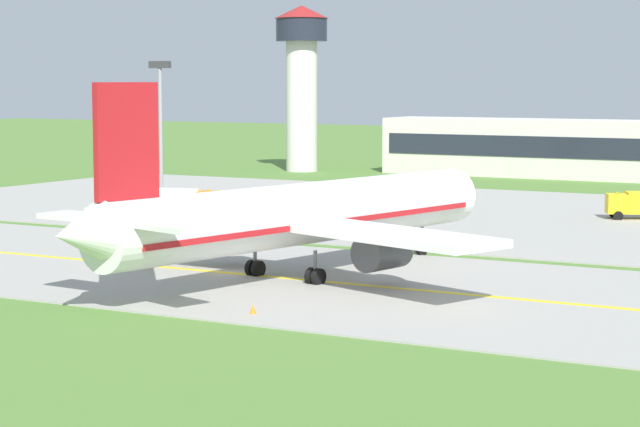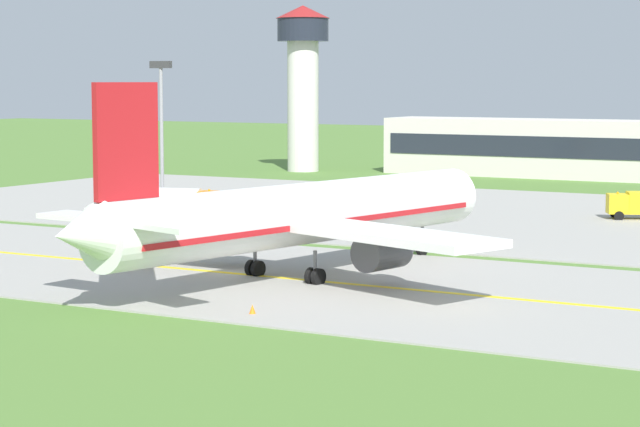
% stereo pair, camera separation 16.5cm
% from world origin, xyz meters
% --- Properties ---
extents(ground_plane, '(500.00, 500.00, 0.00)m').
position_xyz_m(ground_plane, '(0.00, 0.00, 0.00)').
color(ground_plane, '#517A33').
extents(taxiway_strip, '(240.00, 28.00, 0.10)m').
position_xyz_m(taxiway_strip, '(0.00, 0.00, 0.05)').
color(taxiway_strip, '#9E9B93').
rests_on(taxiway_strip, ground).
extents(apron_pad, '(140.00, 52.00, 0.10)m').
position_xyz_m(apron_pad, '(10.00, 42.00, 0.05)').
color(apron_pad, '#9E9B93').
rests_on(apron_pad, ground).
extents(taxiway_centreline, '(220.00, 0.60, 0.01)m').
position_xyz_m(taxiway_centreline, '(0.00, 0.00, 0.11)').
color(taxiway_centreline, yellow).
rests_on(taxiway_centreline, taxiway_strip).
extents(airplane_lead, '(32.17, 39.44, 12.70)m').
position_xyz_m(airplane_lead, '(5.02, 1.01, 4.13)').
color(airplane_lead, white).
rests_on(airplane_lead, ground).
extents(service_truck_baggage, '(6.32, 3.53, 2.65)m').
position_xyz_m(service_truck_baggage, '(-22.90, 27.92, 1.53)').
color(service_truck_baggage, orange).
rests_on(service_truck_baggage, ground).
extents(service_truck_fuel, '(6.29, 4.48, 2.60)m').
position_xyz_m(service_truck_fuel, '(15.49, 45.49, 1.53)').
color(service_truck_fuel, yellow).
rests_on(service_truck_fuel, ground).
extents(terminal_building, '(54.51, 8.93, 8.84)m').
position_xyz_m(terminal_building, '(-3.75, 90.48, 3.85)').
color(terminal_building, beige).
rests_on(terminal_building, ground).
extents(control_tower, '(7.60, 7.60, 23.25)m').
position_xyz_m(control_tower, '(-42.53, 83.55, 14.19)').
color(control_tower, silver).
rests_on(control_tower, ground).
extents(apron_light_mast, '(2.40, 0.50, 14.70)m').
position_xyz_m(apron_light_mast, '(-28.55, 31.44, 9.33)').
color(apron_light_mast, gray).
rests_on(apron_light_mast, ground).
extents(traffic_cone_near_edge, '(0.44, 0.44, 0.60)m').
position_xyz_m(traffic_cone_near_edge, '(9.21, -11.37, 0.30)').
color(traffic_cone_near_edge, orange).
rests_on(traffic_cone_near_edge, ground).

